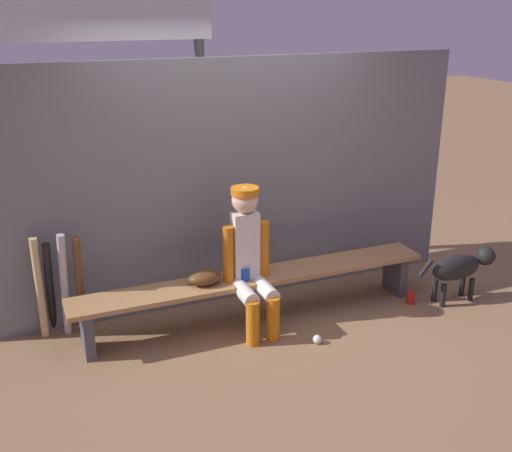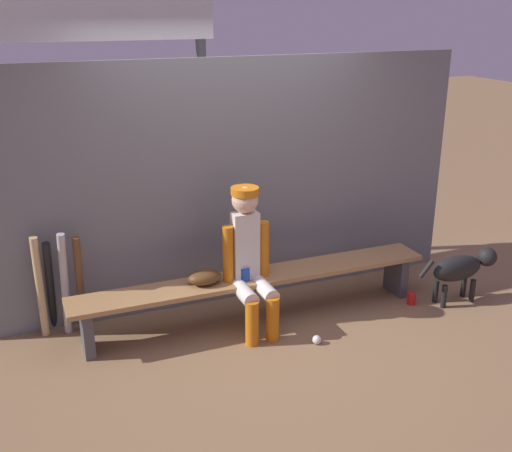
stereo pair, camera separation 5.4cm
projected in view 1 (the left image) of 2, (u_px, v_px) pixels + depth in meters
ground_plane at (256, 319)px, 5.43m from camera, size 30.00×30.00×0.00m
chainlink_fence at (234, 184)px, 5.49m from camera, size 4.44×0.03×2.21m
dugout_bench at (256, 284)px, 5.32m from camera, size 3.18×0.36×0.42m
player_seated at (250, 257)px, 5.09m from camera, size 0.41×0.55×1.22m
baseball_glove at (205, 277)px, 5.10m from camera, size 0.28×0.20×0.12m
bat_wood_dark at (80, 286)px, 5.05m from camera, size 0.07×0.18×0.88m
bat_aluminum_silver at (65, 286)px, 5.00m from camera, size 0.09×0.19×0.93m
bat_aluminum_black at (50, 288)px, 5.05m from camera, size 0.07×0.27×0.85m
bat_wood_natural at (39, 289)px, 4.97m from camera, size 0.07×0.15×0.91m
baseball at (317, 339)px, 5.03m from camera, size 0.07×0.07×0.07m
cup_on_ground at (411, 298)px, 5.70m from camera, size 0.08×0.08×0.11m
cup_on_bench at (245, 274)px, 5.18m from camera, size 0.08×0.08×0.11m
scoreboard at (103, 19)px, 5.58m from camera, size 2.43×0.27×3.53m
dog at (461, 267)px, 5.68m from camera, size 0.84×0.20×0.49m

